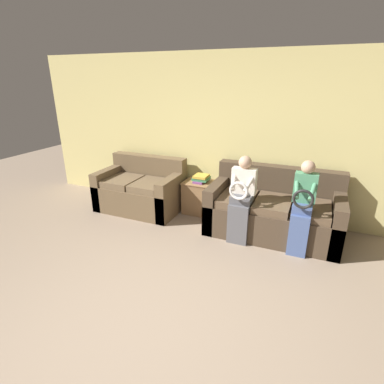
% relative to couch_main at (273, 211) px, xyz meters
% --- Properties ---
extents(ground_plane, '(14.00, 14.00, 0.00)m').
position_rel_couch_main_xyz_m(ground_plane, '(-0.73, -2.58, -0.33)').
color(ground_plane, gray).
extents(wall_back, '(7.45, 0.06, 2.55)m').
position_rel_couch_main_xyz_m(wall_back, '(-0.73, 0.51, 0.94)').
color(wall_back, '#DBCC7F').
rests_on(wall_back, ground_plane).
extents(couch_main, '(1.84, 0.94, 0.93)m').
position_rel_couch_main_xyz_m(couch_main, '(0.00, 0.00, 0.00)').
color(couch_main, '#473828').
rests_on(couch_main, ground_plane).
extents(couch_side, '(1.39, 0.87, 0.88)m').
position_rel_couch_main_xyz_m(couch_side, '(-2.25, -0.00, -0.01)').
color(couch_side, brown).
rests_on(couch_side, ground_plane).
extents(child_left_seated, '(0.33, 0.38, 1.19)m').
position_rel_couch_main_xyz_m(child_left_seated, '(-0.39, -0.40, 0.32)').
color(child_left_seated, '#56565B').
rests_on(child_left_seated, ground_plane).
extents(child_right_seated, '(0.28, 0.37, 1.21)m').
position_rel_couch_main_xyz_m(child_right_seated, '(0.39, -0.39, 0.34)').
color(child_right_seated, '#475B8E').
rests_on(child_right_seated, ground_plane).
extents(side_shelf, '(0.55, 0.44, 0.55)m').
position_rel_couch_main_xyz_m(side_shelf, '(-1.23, 0.24, -0.05)').
color(side_shelf, olive).
rests_on(side_shelf, ground_plane).
extents(book_stack, '(0.25, 0.27, 0.12)m').
position_rel_couch_main_xyz_m(book_stack, '(-1.23, 0.24, 0.28)').
color(book_stack, '#7A4284').
rests_on(book_stack, side_shelf).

